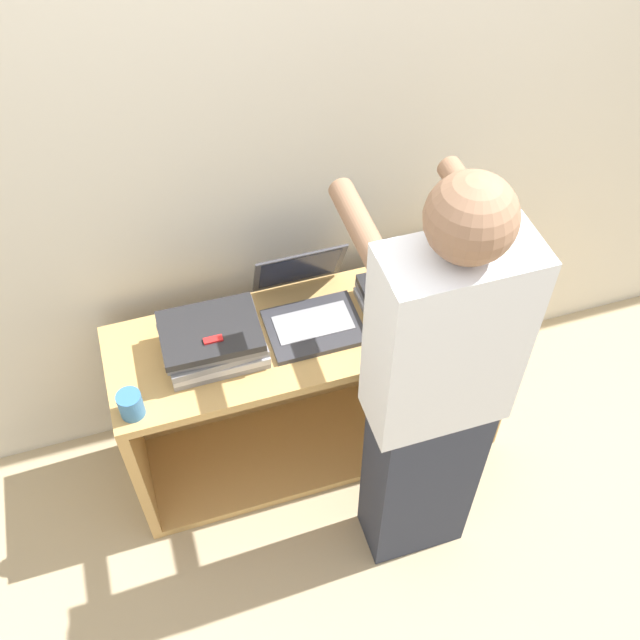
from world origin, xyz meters
TOP-DOWN VIEW (x-y plane):
  - ground_plane at (0.00, 0.00)m, footprint 12.00×12.00m
  - wall_back at (0.00, 0.56)m, footprint 8.00×0.05m
  - cart at (0.00, 0.29)m, footprint 1.40×0.45m
  - laptop_open at (0.00, 0.28)m, footprint 0.31×0.34m
  - laptop_stack_left at (-0.34, 0.22)m, footprint 0.33×0.25m
  - laptop_stack_right at (0.34, 0.23)m, footprint 0.32×0.25m
  - person at (0.23, -0.23)m, footprint 0.40×0.53m
  - mug at (-0.63, 0.07)m, footprint 0.08×0.08m
  - inventory_tag at (-0.34, 0.17)m, footprint 0.06×0.02m

SIDE VIEW (x-z plane):
  - ground_plane at x=0.00m, z-range 0.00..0.00m
  - cart at x=0.00m, z-range 0.00..0.72m
  - laptop_stack_right at x=0.34m, z-range 0.72..0.80m
  - mug at x=-0.63m, z-range 0.72..0.81m
  - laptop_open at x=0.00m, z-range 0.65..0.88m
  - laptop_stack_left at x=-0.34m, z-range 0.72..0.85m
  - person at x=0.23m, z-range 0.00..1.65m
  - inventory_tag at x=-0.34m, z-range 0.85..0.86m
  - wall_back at x=0.00m, z-range 0.00..2.40m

